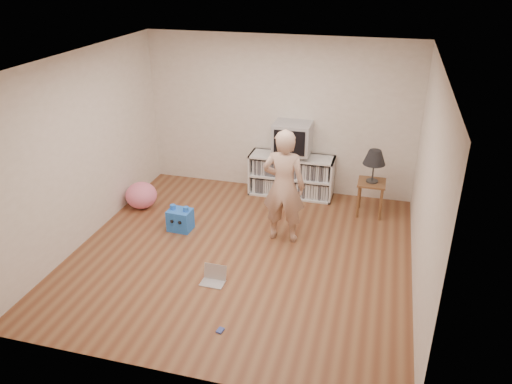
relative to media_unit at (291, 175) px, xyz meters
The scene contains 13 objects.
ground 2.08m from the media_unit, 97.74° to the right, with size 4.50×4.50×0.00m, color brown.
walls 2.26m from the media_unit, 97.74° to the right, with size 4.52×4.52×2.60m.
ceiling 3.05m from the media_unit, 97.74° to the right, with size 4.50×4.50×0.01m, color white.
media_unit is the anchor object (origin of this frame).
dvd_deck 0.39m from the media_unit, 90.00° to the right, with size 0.45×0.35×0.07m, color gray.
crt_tv 0.67m from the media_unit, 90.00° to the right, with size 0.60×0.53×0.50m.
side_table 1.39m from the media_unit, 16.17° to the right, with size 0.42×0.42×0.55m.
table_lamp 1.51m from the media_unit, 16.17° to the right, with size 0.34×0.34×0.52m.
person 1.56m from the media_unit, 83.22° to the right, with size 0.60×0.39×1.64m, color #D1A78E.
laptop 2.79m from the media_unit, 98.85° to the right, with size 0.30×0.24×0.20m.
playing_cards 3.61m from the media_unit, 90.87° to the right, with size 0.07×0.09×0.02m, color #3E4FA6.
plush_blue 2.12m from the media_unit, 129.49° to the right, with size 0.35×0.31×0.39m.
plush_pink 2.49m from the media_unit, 153.51° to the right, with size 0.50×0.50×0.42m, color pink.
Camera 1 is at (1.70, -5.55, 3.69)m, focal length 35.00 mm.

